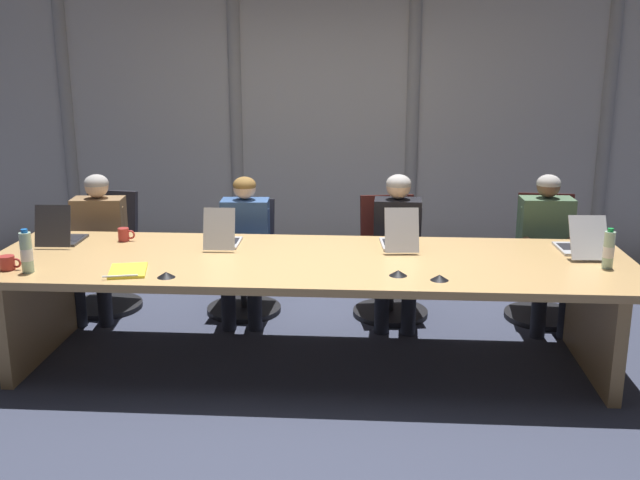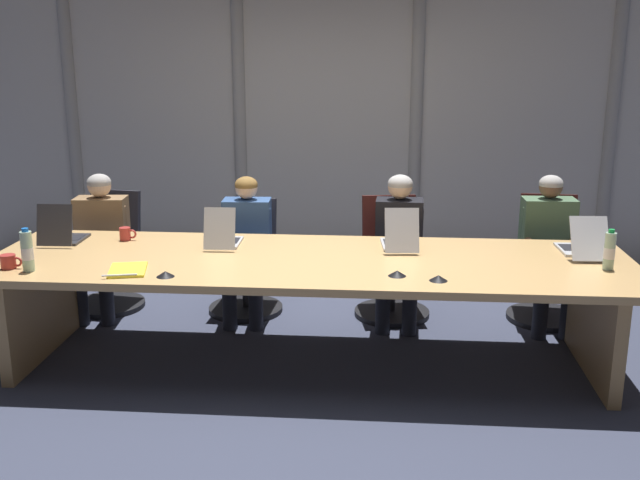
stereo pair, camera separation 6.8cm
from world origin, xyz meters
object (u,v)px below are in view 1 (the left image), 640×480
(water_bottle_primary, at_px, (609,250))
(water_bottle_secondary, at_px, (27,253))
(laptop_left_mid, at_px, (223,238))
(spiral_notepad, at_px, (128,271))
(conference_mic_right_side, at_px, (398,273))
(office_chair_center, at_px, (390,272))
(office_chair_right_mid, at_px, (545,274))
(person_left_mid, at_px, (245,241))
(person_right_mid, at_px, (547,243))
(office_chair_left_mid, at_px, (244,270))
(coffee_mug_far, at_px, (8,263))
(conference_mic_middle, at_px, (166,275))
(laptop_center, at_px, (399,240))
(conference_mic_left_side, at_px, (440,277))
(laptop_right_mid, at_px, (580,245))
(office_chair_left_end, at_px, (106,266))
(person_center, at_px, (397,241))
(coffee_mug_near, at_px, (124,235))
(person_left_end, at_px, (97,237))

(water_bottle_primary, bearing_deg, water_bottle_secondary, -174.78)
(laptop_left_mid, distance_m, spiral_notepad, 0.80)
(laptop_left_mid, bearing_deg, conference_mic_right_side, -117.91)
(office_chair_center, relative_size, office_chair_right_mid, 0.97)
(person_left_mid, relative_size, person_right_mid, 0.96)
(office_chair_left_mid, distance_m, water_bottle_primary, 2.79)
(coffee_mug_far, bearing_deg, conference_mic_middle, -5.08)
(water_bottle_secondary, bearing_deg, laptop_center, 17.42)
(laptop_left_mid, relative_size, conference_mic_middle, 3.53)
(office_chair_right_mid, height_order, conference_mic_left_side, office_chair_right_mid)
(office_chair_center, distance_m, person_right_mid, 1.23)
(laptop_center, distance_m, office_chair_left_mid, 1.49)
(office_chair_left_mid, bearing_deg, laptop_right_mid, 75.48)
(office_chair_right_mid, distance_m, person_right_mid, 0.34)
(person_left_mid, bearing_deg, conference_mic_left_side, 44.50)
(office_chair_center, bearing_deg, conference_mic_right_side, -9.34)
(office_chair_left_end, distance_m, water_bottle_primary, 3.86)
(person_left_mid, height_order, water_bottle_secondary, person_left_mid)
(office_chair_left_end, bearing_deg, conference_mic_right_side, 68.03)
(office_chair_left_mid, height_order, person_right_mid, person_right_mid)
(office_chair_right_mid, bearing_deg, spiral_notepad, -60.20)
(office_chair_left_mid, xyz_separation_m, person_center, (1.22, -0.16, 0.31))
(office_chair_left_end, height_order, conference_mic_left_side, office_chair_left_end)
(person_left_mid, bearing_deg, office_chair_right_mid, 91.17)
(laptop_center, height_order, office_chair_center, laptop_center)
(office_chair_left_mid, height_order, spiral_notepad, office_chair_left_mid)
(office_chair_left_end, bearing_deg, laptop_left_mid, 64.54)
(person_center, bearing_deg, laptop_right_mid, 65.28)
(coffee_mug_near, bearing_deg, coffee_mug_far, -123.92)
(office_chair_right_mid, xyz_separation_m, conference_mic_middle, (-2.62, -1.50, 0.41))
(office_chair_right_mid, bearing_deg, laptop_center, -54.77)
(laptop_left_mid, bearing_deg, spiral_notepad, 142.82)
(conference_mic_right_side, xyz_separation_m, spiral_notepad, (-1.67, -0.04, -0.01))
(laptop_right_mid, xyz_separation_m, conference_mic_left_side, (-1.00, -0.67, -0.04))
(person_left_end, relative_size, conference_mic_middle, 10.18)
(laptop_center, distance_m, office_chair_right_mid, 1.46)
(laptop_left_mid, distance_m, office_chair_left_mid, 0.89)
(office_chair_center, distance_m, coffee_mug_near, 2.08)
(laptop_center, relative_size, water_bottle_secondary, 1.59)
(spiral_notepad, bearing_deg, water_bottle_primary, -7.62)
(office_chair_right_mid, bearing_deg, coffee_mug_far, -65.18)
(laptop_right_mid, height_order, person_left_end, person_left_end)
(person_right_mid, bearing_deg, office_chair_right_mid, 164.47)
(laptop_left_mid, relative_size, coffee_mug_far, 2.83)
(coffee_mug_near, relative_size, conference_mic_left_side, 1.12)
(water_bottle_primary, xyz_separation_m, coffee_mug_near, (-3.25, 0.46, -0.07))
(laptop_right_mid, bearing_deg, coffee_mug_far, 97.55)
(person_right_mid, xyz_separation_m, coffee_mug_far, (-3.60, -1.25, 0.14))
(office_chair_right_mid, relative_size, conference_mic_left_side, 8.77)
(office_chair_left_end, height_order, spiral_notepad, office_chair_left_end)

